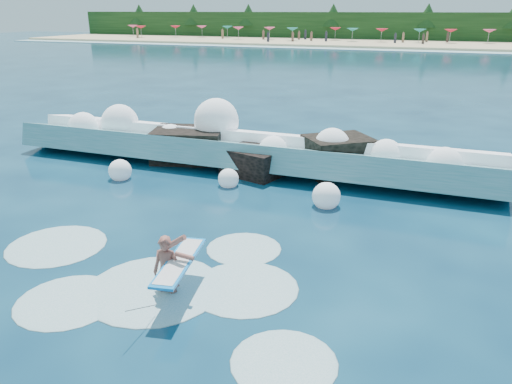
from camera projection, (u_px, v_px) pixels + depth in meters
The scene contains 11 objects.
ground at pixel (165, 260), 11.55m from camera, with size 200.00×200.00×0.00m, color #07253E.
beach at pixel (416, 44), 79.89m from camera, with size 140.00×20.00×0.40m, color tan.
wet_band at pixel (410, 50), 70.30m from camera, with size 140.00×5.00×0.08m, color silver.
treeline at pixel (422, 27), 87.86m from camera, with size 140.00×4.00×5.00m, color black.
breaking_wave at pixel (242, 151), 18.39m from camera, with size 17.99×2.80×1.55m.
rock_cluster at pixel (252, 154), 18.24m from camera, with size 8.62×3.57×1.52m.
surfer_with_board at pixel (169, 270), 9.97m from camera, with size 1.01×2.79×1.55m.
wave_spray at pixel (222, 136), 18.48m from camera, with size 14.93×4.88×2.42m.
surf_foam at pixel (154, 281), 10.67m from camera, with size 8.68×5.44×0.14m.
beach_umbrellas at pixel (417, 30), 81.15m from camera, with size 112.54×6.68×0.50m.
beachgoers at pixel (394, 39), 78.66m from camera, with size 97.93×12.73×1.94m.
Camera 1 is at (5.65, -8.87, 5.47)m, focal length 35.00 mm.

